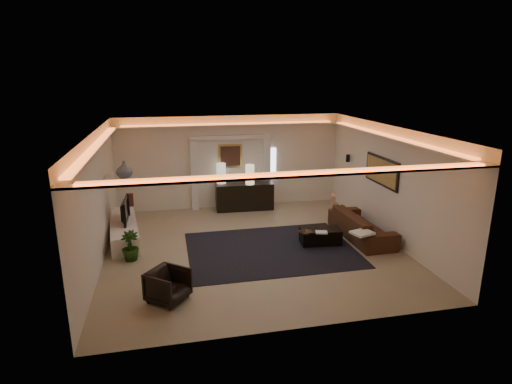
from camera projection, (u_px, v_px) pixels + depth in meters
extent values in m
plane|color=tan|center=(253.00, 248.00, 10.33)|extent=(7.00, 7.00, 0.00)
plane|color=white|center=(253.00, 130.00, 9.55)|extent=(7.00, 7.00, 0.00)
plane|color=silver|center=(230.00, 162.00, 13.23)|extent=(7.00, 0.00, 7.00)
plane|color=silver|center=(298.00, 249.00, 6.64)|extent=(7.00, 0.00, 7.00)
plane|color=silver|center=(97.00, 200.00, 9.23)|extent=(0.00, 7.00, 7.00)
plane|color=silver|center=(388.00, 183.00, 10.65)|extent=(0.00, 7.00, 7.00)
cube|color=silver|center=(253.00, 142.00, 9.62)|extent=(7.00, 7.00, 0.04)
cube|color=white|center=(272.00, 163.00, 13.52)|extent=(0.25, 0.03, 1.00)
cube|color=black|center=(271.00, 249.00, 10.22)|extent=(4.00, 3.00, 0.01)
cube|color=silver|center=(194.00, 175.00, 13.00)|extent=(0.22, 0.20, 2.20)
cube|color=silver|center=(266.00, 172.00, 13.47)|extent=(0.22, 0.20, 2.20)
cube|color=silver|center=(230.00, 137.00, 12.92)|extent=(2.52, 0.20, 0.12)
cube|color=tan|center=(230.00, 156.00, 13.15)|extent=(0.74, 0.04, 0.74)
cube|color=#4C2D1E|center=(231.00, 156.00, 13.13)|extent=(0.62, 0.02, 0.62)
cube|color=black|center=(382.00, 171.00, 10.86)|extent=(0.04, 1.64, 0.74)
cube|color=tan|center=(381.00, 171.00, 10.86)|extent=(0.02, 1.50, 0.62)
cylinder|color=black|center=(348.00, 158.00, 12.64)|extent=(0.12, 0.12, 0.22)
cube|color=silver|center=(107.00, 176.00, 10.50)|extent=(0.10, 0.55, 0.04)
cube|color=black|center=(244.00, 197.00, 13.19)|extent=(1.80, 0.63, 0.89)
cylinder|color=beige|center=(221.00, 175.00, 13.03)|extent=(0.34, 0.34, 0.63)
cylinder|color=#FDECC2|center=(250.00, 176.00, 12.91)|extent=(0.36, 0.36, 0.61)
cube|color=white|center=(124.00, 230.00, 10.88)|extent=(0.95, 2.66, 0.49)
imported|color=black|center=(122.00, 211.00, 10.71)|extent=(1.05, 0.16, 0.61)
cylinder|color=#4C2419|center=(131.00, 200.00, 12.02)|extent=(0.16, 0.16, 0.37)
imported|color=#3B4F63|center=(124.00, 170.00, 10.22)|extent=(0.52, 0.52, 0.42)
imported|color=black|center=(130.00, 246.00, 9.55)|extent=(0.41, 0.41, 0.69)
imported|color=#381F14|center=(362.00, 225.00, 10.91)|extent=(2.31, 0.96, 0.67)
cube|color=silver|center=(362.00, 233.00, 9.79)|extent=(0.57, 0.52, 0.05)
cube|color=tan|center=(333.00, 201.00, 12.26)|extent=(0.25, 0.41, 0.39)
cube|color=black|center=(320.00, 236.00, 10.54)|extent=(1.04, 0.64, 0.37)
imported|color=#2E2417|center=(305.00, 232.00, 10.12)|extent=(0.39, 0.39, 0.07)
cube|color=silver|center=(321.00, 232.00, 10.22)|extent=(0.33, 0.27, 0.03)
imported|color=black|center=(168.00, 285.00, 7.84)|extent=(0.94, 0.94, 0.62)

